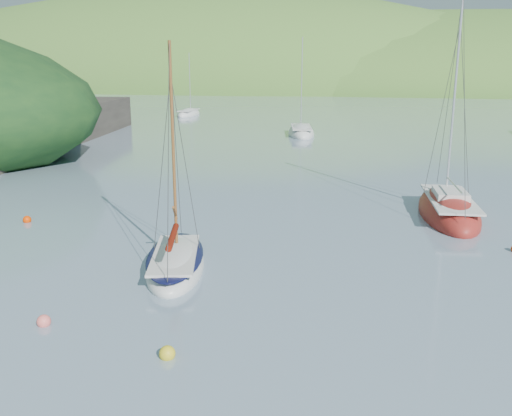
% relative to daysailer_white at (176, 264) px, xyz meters
% --- Properties ---
extents(ground, '(700.00, 700.00, 0.00)m').
position_rel_daysailer_white_xyz_m(ground, '(1.88, -5.32, -0.21)').
color(ground, slate).
rests_on(ground, ground).
extents(shoreline_hills, '(690.00, 135.00, 56.00)m').
position_rel_daysailer_white_xyz_m(shoreline_hills, '(-7.78, 167.11, -0.21)').
color(shoreline_hills, '#3A6426').
rests_on(shoreline_hills, ground).
extents(daysailer_white, '(3.90, 6.45, 9.33)m').
position_rel_daysailer_white_xyz_m(daysailer_white, '(0.00, 0.00, 0.00)').
color(daysailer_white, silver).
rests_on(daysailer_white, ground).
extents(sloop_red, '(3.75, 8.62, 12.37)m').
position_rel_daysailer_white_xyz_m(sloop_red, '(10.95, 10.95, 0.01)').
color(sloop_red, maroon).
rests_on(sloop_red, ground).
extents(distant_sloop_a, '(4.48, 8.34, 11.31)m').
position_rel_daysailer_white_xyz_m(distant_sloop_a, '(-2.41, 42.03, -0.02)').
color(distant_sloop_a, silver).
rests_on(distant_sloop_a, ground).
extents(distant_sloop_c, '(2.56, 6.92, 9.81)m').
position_rel_daysailer_white_xyz_m(distant_sloop_c, '(-22.47, 60.22, -0.04)').
color(distant_sloop_c, silver).
rests_on(distant_sloop_c, ground).
extents(mooring_buoys, '(23.64, 12.54, 0.46)m').
position_rel_daysailer_white_xyz_m(mooring_buoys, '(0.51, -1.42, -0.09)').
color(mooring_buoys, gold).
rests_on(mooring_buoys, ground).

